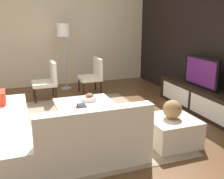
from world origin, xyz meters
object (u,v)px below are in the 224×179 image
accent_chair_far (93,73)px  accent_chair_near (48,78)px  sectional_couch (28,132)px  floor_lamp (64,34)px  media_console (199,99)px  coffee_table (86,114)px  ottoman (171,131)px  fruit_bowl (89,98)px  book_stack (82,107)px  television (201,72)px  decorative_ball (172,109)px

accent_chair_far → accent_chair_near: bearing=-72.6°
sectional_couch → floor_lamp: floor_lamp is taller
media_console → coffee_table: (-0.10, -2.30, -0.05)m
accent_chair_near → ottoman: size_ratio=1.24×
fruit_bowl → book_stack: 0.46m
media_console → book_stack: bearing=-87.2°
accent_chair_near → fruit_bowl: (1.56, 0.53, -0.06)m
media_console → book_stack: 2.43m
media_console → ottoman: 1.64m
media_console → coffee_table: size_ratio=2.11×
television → book_stack: 2.46m
media_console → ottoman: (1.02, -1.28, -0.05)m
coffee_table → fruit_bowl: bearing=150.4°
accent_chair_near → book_stack: (1.96, 0.30, -0.07)m
television → accent_chair_far: bearing=-141.1°
media_console → sectional_couch: sectional_couch is taller
floor_lamp → accent_chair_far: 1.25m
sectional_couch → fruit_bowl: (-0.80, 1.11, 0.15)m
ottoman → media_console: bearing=128.4°
ottoman → book_stack: size_ratio=3.48×
fruit_bowl → accent_chair_far: accent_chair_far is taller
fruit_bowl → decorative_ball: size_ratio=1.01×
coffee_table → television: bearing=87.5°
accent_chair_near → book_stack: 1.98m
television → decorative_ball: size_ratio=3.45×
sectional_couch → television: bearing=98.9°
ottoman → accent_chair_far: size_ratio=0.80×
media_console → book_stack: media_console is taller
media_console → floor_lamp: (-2.60, -2.19, 1.18)m
coffee_table → accent_chair_far: accent_chair_far is taller
ottoman → coffee_table: bearing=-137.8°
coffee_table → fruit_bowl: 0.31m
media_console → floor_lamp: floor_lamp is taller
television → ottoman: 1.75m
accent_chair_near → decorative_ball: size_ratio=3.13×
decorative_ball → accent_chair_far: bearing=-173.7°
decorative_ball → accent_chair_near: bearing=-153.2°
television → floor_lamp: (-2.60, -2.19, 0.63)m
floor_lamp → fruit_bowl: size_ratio=6.01×
fruit_bowl → television: bearing=82.7°
coffee_table → sectional_couch: bearing=-58.4°
media_console → fruit_bowl: bearing=-97.3°
sectional_couch → coffee_table: size_ratio=2.35×
book_stack → decorative_ball: bearing=51.8°
sectional_couch → floor_lamp: 3.51m
accent_chair_far → decorative_ball: size_ratio=3.13×
accent_chair_near → book_stack: size_ratio=4.32×
ottoman → accent_chair_far: (-3.02, -0.33, 0.29)m
sectional_couch → ottoman: 2.08m
media_console → fruit_bowl: (-0.28, -2.19, 0.18)m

